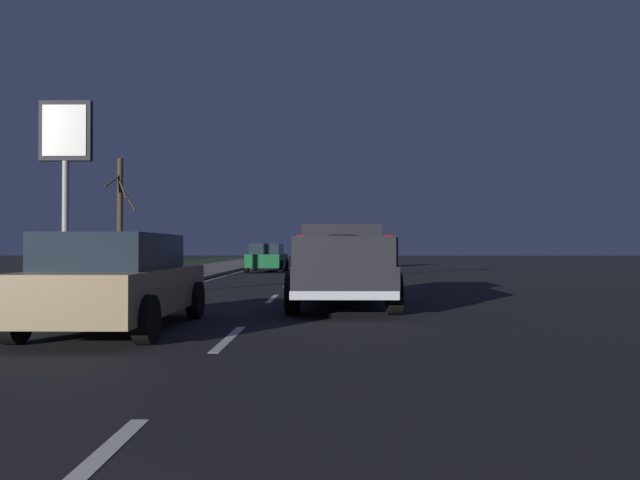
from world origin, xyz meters
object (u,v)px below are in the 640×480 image
Objects in this scene: bare_tree_far at (120,214)px; pickup_truck at (342,262)px; sedan_green at (267,258)px; sedan_tan at (118,281)px; gas_price_sign at (66,147)px.

pickup_truck is at bearing -145.74° from bare_tree_far.
pickup_truck reaches higher than sedan_green.
sedan_green is 22.49m from sedan_tan.
gas_price_sign reaches higher than pickup_truck.
sedan_green is at bearing -69.43° from bare_tree_far.
sedan_tan is at bearing -152.25° from gas_price_sign.
gas_price_sign is at bearing -173.98° from bare_tree_far.
sedan_tan is 0.76× the size of bare_tree_far.
sedan_tan is (-22.49, 0.06, 0.00)m from sedan_green.
pickup_truck is 1.23× the size of sedan_tan.
gas_price_sign is at bearing 51.76° from pickup_truck.
sedan_green is at bearing 11.11° from pickup_truck.
bare_tree_far reaches higher than sedan_green.
bare_tree_far is (7.98, 0.84, -2.01)m from gas_price_sign.
pickup_truck is 0.93× the size of bare_tree_far.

